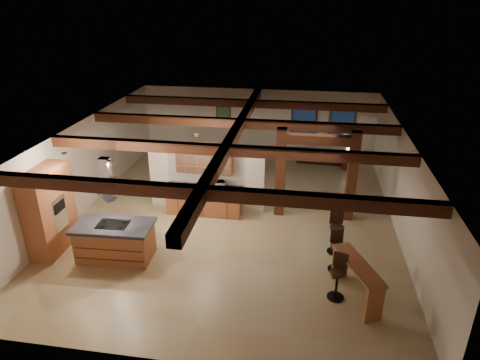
# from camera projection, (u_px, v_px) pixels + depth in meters

# --- Properties ---
(ground) EXTENTS (12.00, 12.00, 0.00)m
(ground) POSITION_uv_depth(u_px,v_px,m) (234.00, 217.00, 13.80)
(ground) COLOR tan
(ground) RESTS_ON ground
(room_walls) EXTENTS (12.00, 12.00, 12.00)m
(room_walls) POSITION_uv_depth(u_px,v_px,m) (234.00, 166.00, 13.08)
(room_walls) COLOR beige
(room_walls) RESTS_ON ground
(ceiling_beams) EXTENTS (10.00, 12.00, 0.28)m
(ceiling_beams) POSITION_uv_depth(u_px,v_px,m) (234.00, 135.00, 12.69)
(ceiling_beams) COLOR #3A200E
(ceiling_beams) RESTS_ON room_walls
(timber_posts) EXTENTS (2.50, 0.30, 2.90)m
(timber_posts) POSITION_uv_depth(u_px,v_px,m) (316.00, 165.00, 13.18)
(timber_posts) COLOR #3A200E
(timber_posts) RESTS_ON ground
(partition_wall) EXTENTS (3.80, 0.18, 2.20)m
(partition_wall) POSITION_uv_depth(u_px,v_px,m) (207.00, 178.00, 13.95)
(partition_wall) COLOR beige
(partition_wall) RESTS_ON ground
(pantry_cabinet) EXTENTS (0.67, 1.60, 2.40)m
(pantry_cabinet) POSITION_uv_depth(u_px,v_px,m) (49.00, 211.00, 11.64)
(pantry_cabinet) COLOR #995731
(pantry_cabinet) RESTS_ON ground
(back_counter) EXTENTS (2.50, 0.66, 0.94)m
(back_counter) POSITION_uv_depth(u_px,v_px,m) (204.00, 200.00, 13.85)
(back_counter) COLOR #995731
(back_counter) RESTS_ON ground
(upper_display_cabinet) EXTENTS (1.80, 0.36, 0.95)m
(upper_display_cabinet) POSITION_uv_depth(u_px,v_px,m) (204.00, 158.00, 13.48)
(upper_display_cabinet) COLOR #995731
(upper_display_cabinet) RESTS_ON partition_wall
(range_hood) EXTENTS (1.10, 1.10, 1.40)m
(range_hood) POSITION_uv_depth(u_px,v_px,m) (109.00, 199.00, 11.01)
(range_hood) COLOR silver
(range_hood) RESTS_ON room_walls
(back_windows) EXTENTS (2.70, 0.07, 1.70)m
(back_windows) POSITION_uv_depth(u_px,v_px,m) (323.00, 125.00, 18.15)
(back_windows) COLOR #3A200E
(back_windows) RESTS_ON room_walls
(framed_art) EXTENTS (0.65, 0.05, 0.85)m
(framed_art) POSITION_uv_depth(u_px,v_px,m) (223.00, 116.00, 18.69)
(framed_art) COLOR #3A200E
(framed_art) RESTS_ON room_walls
(recessed_cans) EXTENTS (3.16, 2.46, 0.03)m
(recessed_cans) POSITION_uv_depth(u_px,v_px,m) (127.00, 149.00, 11.26)
(recessed_cans) COLOR silver
(recessed_cans) RESTS_ON room_walls
(kitchen_island) EXTENTS (2.13, 1.19, 1.03)m
(kitchen_island) POSITION_uv_depth(u_px,v_px,m) (115.00, 241.00, 11.52)
(kitchen_island) COLOR #995731
(kitchen_island) RESTS_ON ground
(dining_table) EXTENTS (1.85, 1.04, 0.65)m
(dining_table) POSITION_uv_depth(u_px,v_px,m) (230.00, 171.00, 16.47)
(dining_table) COLOR #411D10
(dining_table) RESTS_ON ground
(sofa) EXTENTS (2.11, 0.92, 0.60)m
(sofa) POSITION_uv_depth(u_px,v_px,m) (322.00, 155.00, 18.18)
(sofa) COLOR black
(sofa) RESTS_ON ground
(microwave) EXTENTS (0.50, 0.43, 0.23)m
(microwave) POSITION_uv_depth(u_px,v_px,m) (218.00, 185.00, 13.55)
(microwave) COLOR silver
(microwave) RESTS_ON back_counter
(bar_counter) EXTENTS (1.13, 1.85, 0.96)m
(bar_counter) POSITION_uv_depth(u_px,v_px,m) (357.00, 275.00, 9.91)
(bar_counter) COLOR #995731
(bar_counter) RESTS_ON ground
(side_table) EXTENTS (0.45, 0.45, 0.52)m
(side_table) POSITION_uv_depth(u_px,v_px,m) (348.00, 162.00, 17.55)
(side_table) COLOR #3A200E
(side_table) RESTS_ON ground
(table_lamp) EXTENTS (0.28, 0.28, 0.33)m
(table_lamp) POSITION_uv_depth(u_px,v_px,m) (349.00, 151.00, 17.35)
(table_lamp) COLOR black
(table_lamp) RESTS_ON side_table
(bar_stool_a) EXTENTS (0.42, 0.43, 1.15)m
(bar_stool_a) POSITION_uv_depth(u_px,v_px,m) (338.00, 276.00, 9.97)
(bar_stool_a) COLOR black
(bar_stool_a) RESTS_ON ground
(bar_stool_b) EXTENTS (0.39, 0.40, 1.12)m
(bar_stool_b) POSITION_uv_depth(u_px,v_px,m) (337.00, 250.00, 11.00)
(bar_stool_b) COLOR black
(bar_stool_b) RESTS_ON ground
(bar_stool_c) EXTENTS (0.43, 0.44, 1.24)m
(bar_stool_c) POSITION_uv_depth(u_px,v_px,m) (336.00, 232.00, 11.73)
(bar_stool_c) COLOR black
(bar_stool_c) RESTS_ON ground
(dining_chairs) EXTENTS (2.15, 2.15, 1.21)m
(dining_chairs) POSITION_uv_depth(u_px,v_px,m) (230.00, 164.00, 16.35)
(dining_chairs) COLOR #3A200E
(dining_chairs) RESTS_ON ground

